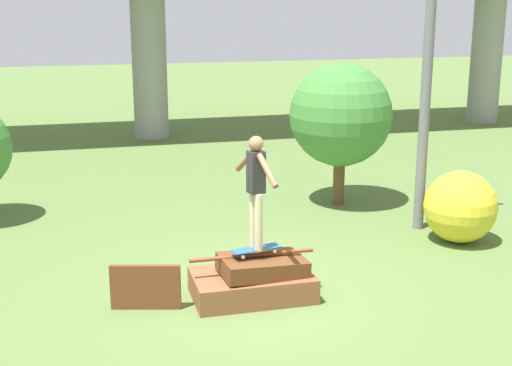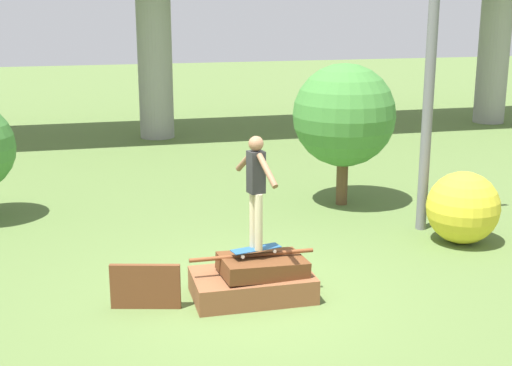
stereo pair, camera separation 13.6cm
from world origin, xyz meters
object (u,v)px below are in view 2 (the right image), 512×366
Objects in this scene: utility_pole at (432,47)px; bush_yellow_flowering at (463,208)px; skater at (256,184)px; tree_behind_left at (344,115)px; skateboard at (256,249)px.

bush_yellow_flowering is at bearing -68.59° from utility_pole.
skater is 1.27× the size of bush_yellow_flowering.
utility_pole reaches higher than tree_behind_left.
bush_yellow_flowering is at bearing -66.66° from tree_behind_left.
utility_pole is 5.07× the size of bush_yellow_flowering.
skateboard is 1.01m from skater.
utility_pole is (3.96, 2.45, 1.75)m from skater.
utility_pole reaches higher than skater.
skateboard is at bearing -160.44° from bush_yellow_flowering.
skater is at bearing -148.25° from utility_pole.
utility_pole is at bearing 111.41° from bush_yellow_flowering.
skater is at bearing -135.00° from skateboard.
utility_pole is at bearing 31.75° from skater.
utility_pole reaches higher than skateboard.
skateboard is 5.41m from utility_pole.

